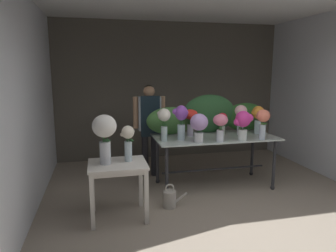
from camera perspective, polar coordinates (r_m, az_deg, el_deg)
The scene contains 21 objects.
ground_plane at distance 5.22m, azimuth 5.22°, elevation -10.92°, with size 8.34×8.34×0.00m, color gray.
wall_back at distance 6.70m, azimuth 0.33°, elevation 6.57°, with size 4.94×0.12×2.89m, color #5B564C.
wall_left at distance 4.72m, azimuth -24.31°, elevation 3.99°, with size 0.12×3.91×2.89m, color silver.
wall_right at distance 6.13m, azimuth 28.05°, elevation 4.98°, with size 0.12×3.91×2.89m, color silver.
display_table_glass at distance 5.01m, azimuth 8.66°, elevation -3.34°, with size 1.95×0.90×0.85m.
side_table_white at distance 3.99m, azimuth -9.34°, elevation -8.20°, with size 0.73×0.59×0.73m.
florist at distance 5.41m, azimuth -3.48°, elevation 0.94°, with size 0.57×0.24×1.64m.
foliage_backdrop at distance 5.23m, azimuth 7.25°, elevation 1.76°, with size 2.12×0.30×0.65m.
vase_coral_peonies at distance 4.88m, azimuth 17.25°, elevation 1.00°, with size 0.21×0.21×0.46m.
vase_crimson_ranunculus at distance 5.09m, azimuth 10.03°, elevation 0.76°, with size 0.16×0.16×0.36m.
vase_scarlet_carnations at distance 4.91m, azimuth 4.20°, elevation 1.42°, with size 0.23×0.23×0.44m.
vase_magenta_stock at distance 4.74m, azimuth 13.80°, elevation 0.63°, with size 0.29×0.23×0.45m.
vase_blush_lilies at distance 5.14m, azimuth 13.40°, elevation 1.69°, with size 0.20×0.20×0.49m.
vase_rosy_snapdragons at distance 4.60m, azimuth 9.75°, elevation 0.34°, with size 0.23×0.22×0.41m.
vase_sunset_freesia at distance 5.33m, azimuth 16.44°, elevation 1.71°, with size 0.25×0.21×0.46m.
vase_lilac_anemones at distance 4.50m, azimuth 5.82°, elevation 0.21°, with size 0.26×0.26×0.43m.
vase_violet_tulips at distance 4.63m, azimuth 2.45°, elevation 1.24°, with size 0.24×0.20×0.53m.
vase_ivory_roses at distance 4.56m, azimuth -0.76°, elevation 1.00°, with size 0.20×0.19×0.49m.
vase_white_roses_tall at distance 3.85m, azimuth -11.73°, elevation -1.22°, with size 0.30×0.30×0.62m.
vase_cream_lisianthus_tall at distance 3.95m, azimuth -7.43°, elevation -2.75°, with size 0.18×0.17×0.47m.
watering_can at distance 4.39m, azimuth 0.37°, elevation -13.36°, with size 0.35×0.18×0.34m.
Camera 1 is at (-1.55, -2.71, 1.90)m, focal length 32.75 mm.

